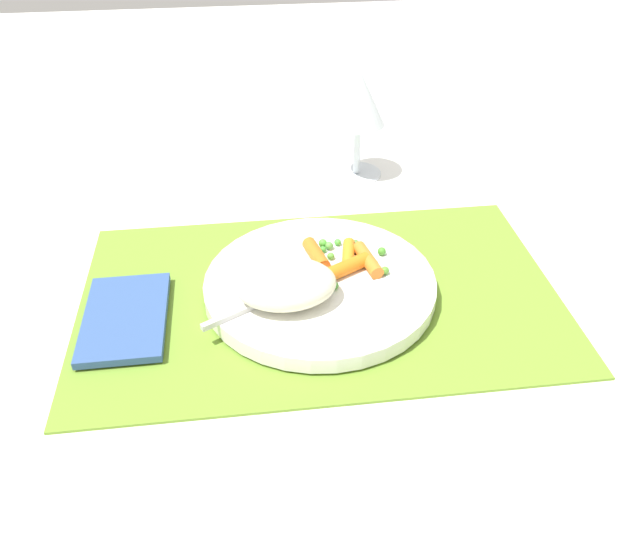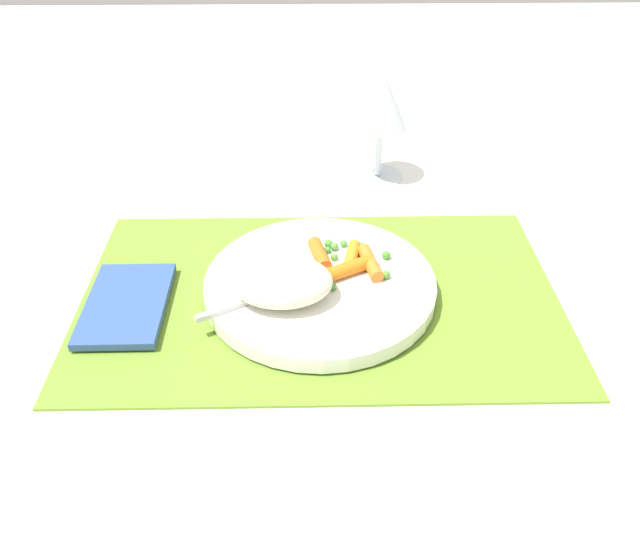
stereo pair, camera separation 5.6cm
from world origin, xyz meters
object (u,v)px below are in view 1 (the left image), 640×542
at_px(plate, 320,285).
at_px(napkin, 125,317).
at_px(rice_mound, 286,284).
at_px(fork, 302,284).
at_px(carrot_portion, 346,259).
at_px(wine_glass, 359,102).

xyz_separation_m(plate, napkin, (-0.20, -0.02, -0.00)).
bearing_deg(rice_mound, fork, 47.07).
height_order(carrot_portion, napkin, carrot_portion).
distance_m(rice_mound, napkin, 0.16).
distance_m(plate, carrot_portion, 0.04).
relative_size(plate, napkin, 1.86).
bearing_deg(wine_glass, plate, -107.61).
bearing_deg(carrot_portion, wine_glass, 77.54).
height_order(carrot_portion, fork, carrot_portion).
xyz_separation_m(plate, fork, (-0.02, -0.01, 0.01)).
bearing_deg(plate, rice_mound, -141.47).
relative_size(fork, wine_glass, 1.14).
xyz_separation_m(carrot_portion, napkin, (-0.23, -0.04, -0.02)).
bearing_deg(fork, rice_mound, -132.93).
relative_size(plate, rice_mound, 2.41).
height_order(plate, wine_glass, wine_glass).
xyz_separation_m(fork, wine_glass, (0.10, 0.28, 0.08)).
height_order(fork, wine_glass, wine_glass).
bearing_deg(napkin, wine_glass, 45.66).
relative_size(wine_glass, napkin, 1.15).
height_order(fork, napkin, fork).
distance_m(plate, fork, 0.03).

